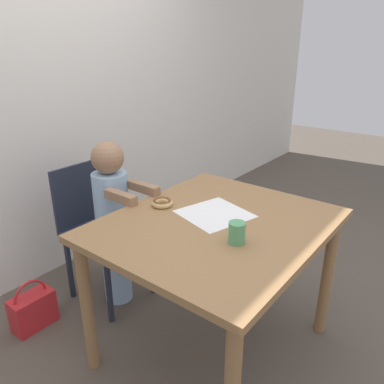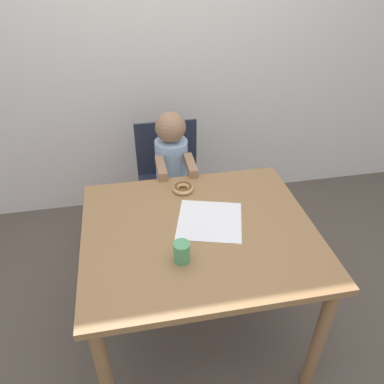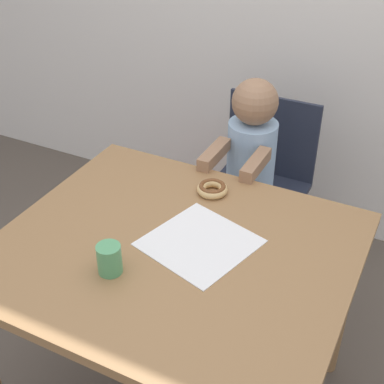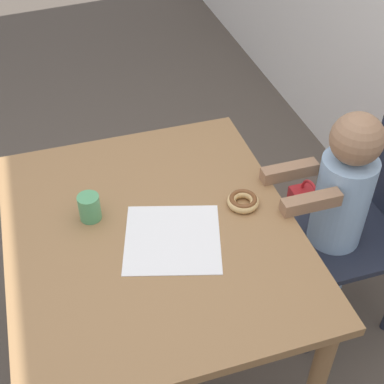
% 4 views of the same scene
% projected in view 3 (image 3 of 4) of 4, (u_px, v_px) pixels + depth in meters
% --- Properties ---
extents(dining_table, '(1.10, 0.95, 0.77)m').
position_uv_depth(dining_table, '(174.00, 272.00, 1.73)').
color(dining_table, olive).
rests_on(dining_table, ground_plane).
extents(chair, '(0.43, 0.45, 0.87)m').
position_uv_depth(chair, '(258.00, 189.00, 2.49)').
color(chair, '#232838').
rests_on(chair, ground_plane).
extents(child_figure, '(0.23, 0.40, 1.05)m').
position_uv_depth(child_figure, '(249.00, 186.00, 2.34)').
color(child_figure, '#99BCE0').
rests_on(child_figure, ground_plane).
extents(donut, '(0.11, 0.11, 0.03)m').
position_uv_depth(donut, '(212.00, 188.00, 1.92)').
color(donut, '#DBB270').
rests_on(donut, dining_table).
extents(napkin, '(0.38, 0.38, 0.00)m').
position_uv_depth(napkin, '(200.00, 243.00, 1.69)').
color(napkin, white).
rests_on(napkin, dining_table).
extents(handbag, '(0.24, 0.13, 0.31)m').
position_uv_depth(handbag, '(174.00, 215.00, 2.92)').
color(handbag, red).
rests_on(handbag, ground_plane).
extents(cup, '(0.07, 0.07, 0.09)m').
position_uv_depth(cup, '(109.00, 259.00, 1.56)').
color(cup, '#519E66').
rests_on(cup, dining_table).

